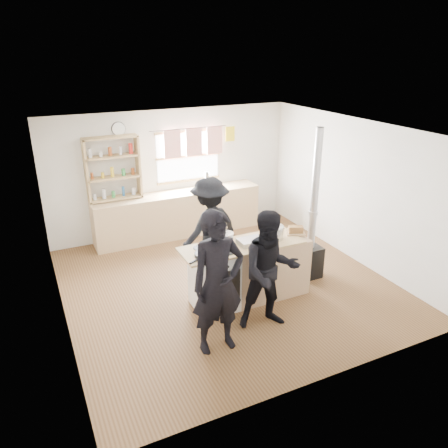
{
  "coord_description": "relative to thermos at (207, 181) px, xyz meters",
  "views": [
    {
      "loc": [
        -2.72,
        -5.65,
        3.62
      ],
      "look_at": [
        -0.08,
        -0.1,
        1.1
      ],
      "focal_mm": 35.0,
      "sensor_mm": 36.0,
      "label": 1
    }
  ],
  "objects": [
    {
      "name": "ground",
      "position": [
        -0.64,
        -2.22,
        -1.07
      ],
      "size": [
        5.0,
        5.0,
        0.01
      ],
      "primitive_type": "cube",
      "color": "brown",
      "rests_on": "ground"
    },
    {
      "name": "back_counter",
      "position": [
        -0.64,
        0.0,
        -0.62
      ],
      "size": [
        3.4,
        0.55,
        0.9
      ],
      "primitive_type": "cube",
      "color": "tan",
      "rests_on": "ground"
    },
    {
      "name": "shelving_unit",
      "position": [
        -1.84,
        0.12,
        0.44
      ],
      "size": [
        1.0,
        0.28,
        1.2
      ],
      "color": "tan",
      "rests_on": "back_counter"
    },
    {
      "name": "thermos",
      "position": [
        0.0,
        0.0,
        0.0
      ],
      "size": [
        0.1,
        0.1,
        0.34
      ],
      "primitive_type": "cylinder",
      "color": "silver",
      "rests_on": "back_counter"
    },
    {
      "name": "cooking_island",
      "position": [
        -0.5,
        -2.77,
        -0.6
      ],
      "size": [
        1.97,
        0.64,
        0.93
      ],
      "color": "white",
      "rests_on": "ground"
    },
    {
      "name": "skillet_greens",
      "position": [
        -1.27,
        -2.89,
        -0.11
      ],
      "size": [
        0.42,
        0.42,
        0.05
      ],
      "color": "black",
      "rests_on": "cooking_island"
    },
    {
      "name": "roast_tray",
      "position": [
        -0.51,
        -2.8,
        -0.1
      ],
      "size": [
        0.38,
        0.26,
        0.07
      ],
      "color": "silver",
      "rests_on": "cooking_island"
    },
    {
      "name": "stockpot_stove",
      "position": [
        -0.85,
        -2.65,
        -0.05
      ],
      "size": [
        0.24,
        0.24,
        0.2
      ],
      "color": "silver",
      "rests_on": "cooking_island"
    },
    {
      "name": "stockpot_counter",
      "position": [
        -0.12,
        -2.78,
        -0.04
      ],
      "size": [
        0.3,
        0.3,
        0.22
      ],
      "color": "#BDBDBF",
      "rests_on": "cooking_island"
    },
    {
      "name": "bread_board",
      "position": [
        0.29,
        -2.77,
        -0.09
      ],
      "size": [
        0.34,
        0.3,
        0.12
      ],
      "color": "tan",
      "rests_on": "cooking_island"
    },
    {
      "name": "flue_heater",
      "position": [
        0.73,
        -2.59,
        -0.42
      ],
      "size": [
        0.35,
        0.35,
        2.5
      ],
      "color": "black",
      "rests_on": "ground"
    },
    {
      "name": "person_near_left",
      "position": [
        -1.43,
        -3.65,
        -0.13
      ],
      "size": [
        0.68,
        0.45,
        1.87
      ],
      "primitive_type": "imported",
      "rotation": [
        0.0,
        0.0,
        -0.0
      ],
      "color": "black",
      "rests_on": "ground"
    },
    {
      "name": "person_near_right",
      "position": [
        -0.6,
        -3.5,
        -0.23
      ],
      "size": [
        0.95,
        0.81,
        1.68
      ],
      "primitive_type": "imported",
      "rotation": [
        0.0,
        0.0,
        -0.24
      ],
      "color": "black",
      "rests_on": "ground"
    },
    {
      "name": "person_far",
      "position": [
        -0.73,
        -1.81,
        -0.22
      ],
      "size": [
        1.23,
        0.92,
        1.7
      ],
      "primitive_type": "imported",
      "rotation": [
        0.0,
        0.0,
        3.44
      ],
      "color": "black",
      "rests_on": "ground"
    }
  ]
}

